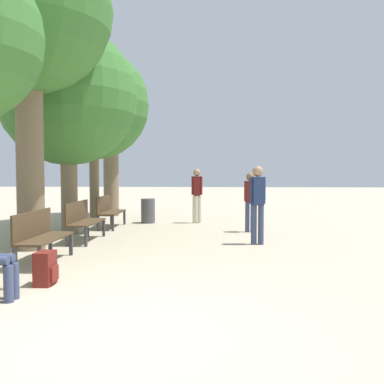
# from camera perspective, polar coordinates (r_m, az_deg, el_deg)

# --- Properties ---
(ground_plane) EXTENTS (80.00, 80.00, 0.00)m
(ground_plane) POSITION_cam_1_polar(r_m,az_deg,el_deg) (4.83, -10.26, -17.26)
(ground_plane) COLOR #B7A88E
(bench_row_1) EXTENTS (0.50, 1.58, 0.94)m
(bench_row_1) POSITION_cam_1_polar(r_m,az_deg,el_deg) (8.16, -19.64, -5.23)
(bench_row_1) COLOR #4C3823
(bench_row_1) RESTS_ON ground_plane
(bench_row_2) EXTENTS (0.50, 1.58, 0.94)m
(bench_row_2) POSITION_cam_1_polar(r_m,az_deg,el_deg) (10.43, -14.41, -3.44)
(bench_row_2) COLOR #4C3823
(bench_row_2) RESTS_ON ground_plane
(bench_row_3) EXTENTS (0.50, 1.58, 0.94)m
(bench_row_3) POSITION_cam_1_polar(r_m,az_deg,el_deg) (12.77, -11.08, -2.28)
(bench_row_3) COLOR #4C3823
(bench_row_3) RESTS_ON ground_plane
(tree_row_1) EXTENTS (3.50, 3.50, 6.77)m
(tree_row_1) POSITION_cam_1_polar(r_m,az_deg,el_deg) (10.13, -21.10, 21.51)
(tree_row_1) COLOR #7A664C
(tree_row_1) RESTS_ON ground_plane
(tree_row_2) EXTENTS (3.63, 3.63, 5.43)m
(tree_row_2) POSITION_cam_1_polar(r_m,az_deg,el_deg) (11.94, -16.21, 12.05)
(tree_row_2) COLOR #7A664C
(tree_row_2) RESTS_ON ground_plane
(tree_row_3) EXTENTS (3.51, 3.51, 5.53)m
(tree_row_3) POSITION_cam_1_polar(r_m,az_deg,el_deg) (14.15, -13.01, 11.28)
(tree_row_3) COLOR #7A664C
(tree_row_3) RESTS_ON ground_plane
(tree_row_4) EXTENTS (2.56, 2.56, 5.48)m
(tree_row_4) POSITION_cam_1_polar(r_m,az_deg,el_deg) (16.28, -10.82, 11.20)
(tree_row_4) COLOR #7A664C
(tree_row_4) RESTS_ON ground_plane
(backpack) EXTENTS (0.27, 0.35, 0.49)m
(backpack) POSITION_cam_1_polar(r_m,az_deg,el_deg) (6.64, -18.94, -9.63)
(backpack) COLOR maroon
(backpack) RESTS_ON ground_plane
(pedestrian_near) EXTENTS (0.33, 0.29, 1.61)m
(pedestrian_near) POSITION_cam_1_polar(r_m,az_deg,el_deg) (11.67, 7.76, -0.81)
(pedestrian_near) COLOR #384260
(pedestrian_near) RESTS_ON ground_plane
(pedestrian_mid) EXTENTS (0.36, 0.26, 1.77)m
(pedestrian_mid) POSITION_cam_1_polar(r_m,az_deg,el_deg) (9.72, 8.73, -1.00)
(pedestrian_mid) COLOR #384260
(pedestrian_mid) RESTS_ON ground_plane
(pedestrian_far) EXTENTS (0.35, 0.24, 1.73)m
(pedestrian_far) POSITION_cam_1_polar(r_m,az_deg,el_deg) (13.58, 0.67, -0.00)
(pedestrian_far) COLOR beige
(pedestrian_far) RESTS_ON ground_plane
(trash_bin) EXTENTS (0.44, 0.44, 0.78)m
(trash_bin) POSITION_cam_1_polar(r_m,az_deg,el_deg) (13.72, -5.89, -2.52)
(trash_bin) COLOR #4C4C51
(trash_bin) RESTS_ON ground_plane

